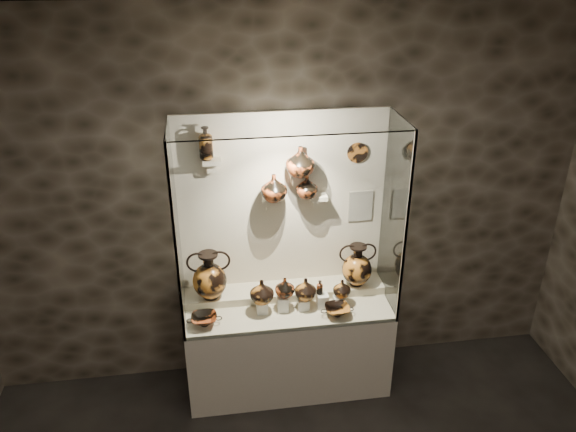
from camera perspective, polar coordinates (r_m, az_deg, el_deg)
The scene contains 36 objects.
ceiling at distance 1.75m, azimuth 10.86°, elevation 13.84°, with size 5.00×5.00×0.00m, color white.
wall_back at distance 4.59m, azimuth -0.59°, elevation 1.04°, with size 5.00×0.02×3.20m, color #2D251C.
plinth at distance 4.97m, azimuth -0.00°, elevation -13.17°, with size 1.70×0.60×0.80m, color beige.
front_tier at distance 4.72m, azimuth -0.00°, elevation -9.28°, with size 1.68×0.58×0.03m, color #C2B596.
rear_tier at distance 4.84m, azimuth -0.31°, elevation -7.75°, with size 1.70×0.25×0.10m, color #C2B596.
back_panel at distance 4.59m, azimuth -0.58°, elevation 1.01°, with size 1.70×0.03×1.60m, color beige.
glass_front at distance 4.05m, azimuth 0.61°, elevation -2.65°, with size 1.70×0.01×1.60m, color white.
glass_left at distance 4.28m, azimuth -11.28°, elevation -1.51°, with size 0.01×0.60×1.60m, color white.
glass_right at distance 4.50m, azimuth 10.72°, elevation -0.03°, with size 0.01×0.60×1.60m, color white.
glass_top at distance 4.01m, azimuth -0.00°, elevation 9.42°, with size 1.70×0.60×0.01m, color white.
frame_post_left at distance 4.03m, azimuth -11.32°, elevation -3.41°, with size 0.02×0.02×1.60m, color gray.
frame_post_right at distance 4.25m, azimuth 11.85°, elevation -1.75°, with size 0.02×0.02×1.60m, color gray.
pedestal_a at distance 4.62m, azimuth -2.65°, elevation -9.20°, with size 0.09×0.09×0.10m, color silver.
pedestal_b at distance 4.63m, azimuth -0.53°, elevation -8.88°, with size 0.09×0.09×0.13m, color silver.
pedestal_c at distance 4.66m, azimuth 1.57°, elevation -8.90°, with size 0.09×0.09×0.09m, color silver.
pedestal_d at distance 4.68m, azimuth 3.52°, elevation -8.57°, with size 0.09×0.09×0.12m, color silver.
pedestal_e at distance 4.72m, azimuth 5.20°, elevation -8.61°, with size 0.09×0.09×0.08m, color silver.
bracket_ul at distance 4.31m, azimuth -7.77°, elevation 5.53°, with size 0.14×0.12×0.04m, color beige.
bracket_ca at distance 4.47m, azimuth -1.72°, elevation 1.68°, with size 0.14×0.12×0.04m, color beige.
bracket_cb at distance 4.41m, azimuth 0.83°, elevation 4.20°, with size 0.10×0.12×0.04m, color beige.
bracket_cc at distance 4.52m, azimuth 3.07°, elevation 1.98°, with size 0.14×0.12×0.04m, color beige.
amphora_left at distance 4.62m, azimuth -7.99°, elevation -6.01°, with size 0.34×0.34×0.42m, color #BB6D23, non-canonical shape.
amphora_right at distance 4.79m, azimuth 7.03°, elevation -4.96°, with size 0.30×0.30×0.38m, color #BB6D23, non-canonical shape.
jug_a at distance 4.53m, azimuth -2.68°, elevation -7.65°, with size 0.19×0.19×0.20m, color #BB6D23.
jug_b at distance 4.56m, azimuth -0.33°, elevation -7.23°, with size 0.16×0.16×0.17m, color #9B401B.
jug_c at distance 4.59m, azimuth 1.79°, elevation -7.39°, with size 0.18×0.18×0.19m, color #BB6D23.
jug_e at distance 4.67m, azimuth 5.49°, elevation -7.31°, with size 0.15×0.15×0.15m, color #BB6D23.
lekythos_small at distance 4.61m, azimuth 3.24°, elevation -7.17°, with size 0.06×0.06×0.14m, color #9B401B, non-canonical shape.
kylix_left at distance 4.52m, azimuth -8.51°, elevation -10.34°, with size 0.26×0.22×0.11m, color #9B401B, non-canonical shape.
kylix_right at distance 4.60m, azimuth 5.01°, elevation -9.48°, with size 0.26×0.22×0.10m, color #BB6D23, non-canonical shape.
lekythos_tall at distance 4.25m, azimuth -8.36°, elevation 7.48°, with size 0.11×0.11×0.28m, color #BB6D23, non-canonical shape.
ovoid_vase_a at distance 4.37m, azimuth -1.44°, elevation 2.90°, with size 0.21×0.21×0.22m, color #9B401B.
ovoid_vase_b at distance 4.31m, azimuth 1.26°, elevation 5.58°, with size 0.23×0.23×0.24m, color #9B401B.
ovoid_vase_c at distance 4.43m, azimuth 1.92°, elevation 2.98°, with size 0.17×0.17×0.18m, color #9B401B.
wall_plate at distance 4.51m, azimuth 7.06°, elevation 6.41°, with size 0.17×0.17×0.02m, color #AC6022.
info_placard at distance 4.71m, azimuth 7.37°, elevation 1.01°, with size 0.20×0.01×0.27m, color beige.
Camera 1 is at (-0.56, -1.61, 3.57)m, focal length 35.00 mm.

